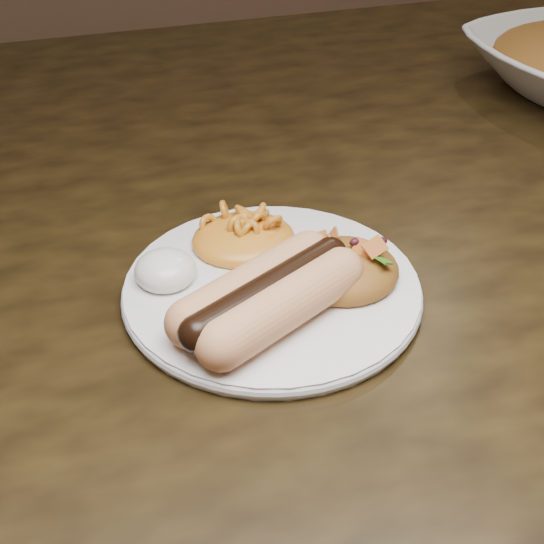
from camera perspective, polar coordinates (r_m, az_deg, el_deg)
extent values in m
cube|color=black|center=(0.71, -4.60, 5.17)|extent=(1.60, 0.90, 0.04)
cylinder|color=silver|center=(0.56, 0.00, -1.30)|extent=(0.25, 0.25, 0.01)
cylinder|color=#E9A26F|center=(0.50, 0.25, -2.87)|extent=(0.12, 0.08, 0.03)
cylinder|color=#E9A26F|center=(0.53, -0.79, -0.78)|extent=(0.12, 0.08, 0.03)
cylinder|color=black|center=(0.51, -0.28, -1.45)|extent=(0.12, 0.08, 0.03)
ellipsoid|color=orange|center=(0.59, -2.16, 3.42)|extent=(0.10, 0.09, 0.03)
ellipsoid|color=white|center=(0.56, -8.08, 0.61)|extent=(0.05, 0.05, 0.03)
ellipsoid|color=red|center=(0.56, 5.42, 0.47)|extent=(0.08, 0.08, 0.03)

